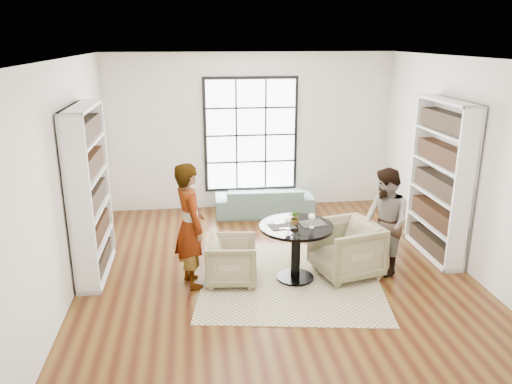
{
  "coord_description": "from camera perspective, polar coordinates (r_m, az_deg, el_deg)",
  "views": [
    {
      "loc": [
        -1.12,
        -6.5,
        3.26
      ],
      "look_at": [
        -0.23,
        0.4,
        1.09
      ],
      "focal_mm": 35.0,
      "sensor_mm": 36.0,
      "label": 1
    }
  ],
  "objects": [
    {
      "name": "placemat_left",
      "position": [
        6.77,
        2.99,
        -3.92
      ],
      "size": [
        0.38,
        0.32,
        0.01
      ],
      "primitive_type": "cube",
      "rotation": [
        0.0,
        0.0,
        0.18
      ],
      "color": "#272522",
      "rests_on": "pedestal_table"
    },
    {
      "name": "room_shell",
      "position": [
        7.41,
        1.63,
        1.6
      ],
      "size": [
        6.0,
        6.01,
        6.0
      ],
      "color": "silver",
      "rests_on": "ground"
    },
    {
      "name": "wine_glass_left",
      "position": [
        6.63,
        3.71,
        -3.3
      ],
      "size": [
        0.08,
        0.08,
        0.17
      ],
      "color": "silver",
      "rests_on": "pedestal_table"
    },
    {
      "name": "rug",
      "position": [
        7.14,
        3.97,
        -9.85
      ],
      "size": [
        2.81,
        2.81,
        0.01
      ],
      "primitive_type": "cube",
      "rotation": [
        0.0,
        0.0,
        -0.16
      ],
      "color": "#BFAF8F",
      "rests_on": "ground"
    },
    {
      "name": "ground",
      "position": [
        7.36,
        2.21,
        -9.02
      ],
      "size": [
        6.0,
        6.0,
        0.0
      ],
      "primitive_type": "plane",
      "color": "#583B14"
    },
    {
      "name": "wine_glass_right",
      "position": [
        6.71,
        6.41,
        -2.91
      ],
      "size": [
        0.09,
        0.09,
        0.2
      ],
      "color": "silver",
      "rests_on": "pedestal_table"
    },
    {
      "name": "placemat_right",
      "position": [
        6.91,
        6.46,
        -3.59
      ],
      "size": [
        0.38,
        0.32,
        0.01
      ],
      "primitive_type": "cube",
      "rotation": [
        0.0,
        0.0,
        0.18
      ],
      "color": "#272522",
      "rests_on": "pedestal_table"
    },
    {
      "name": "sofa",
      "position": [
        9.53,
        0.93,
        -0.99
      ],
      "size": [
        1.88,
        0.79,
        0.54
      ],
      "primitive_type": "imported",
      "rotation": [
        0.0,
        0.0,
        3.11
      ],
      "color": "slate",
      "rests_on": "ground"
    },
    {
      "name": "cutlery_right",
      "position": [
        6.9,
        6.46,
        -3.54
      ],
      "size": [
        0.18,
        0.24,
        0.01
      ],
      "primitive_type": null,
      "rotation": [
        0.0,
        0.0,
        0.18
      ],
      "color": "silver",
      "rests_on": "placemat_right"
    },
    {
      "name": "pedestal_table",
      "position": [
        6.91,
        4.59,
        -5.55
      ],
      "size": [
        1.01,
        1.01,
        0.81
      ],
      "rotation": [
        0.0,
        0.0,
        0.18
      ],
      "color": "black",
      "rests_on": "ground"
    },
    {
      "name": "person_left",
      "position": [
        6.71,
        -7.55,
        -3.84
      ],
      "size": [
        0.58,
        0.72,
        1.72
      ],
      "primitive_type": "imported",
      "rotation": [
        0.0,
        0.0,
        1.87
      ],
      "color": "gray",
      "rests_on": "ground"
    },
    {
      "name": "armchair_left",
      "position": [
        6.94,
        -2.79,
        -7.83
      ],
      "size": [
        0.76,
        0.75,
        0.63
      ],
      "primitive_type": "imported",
      "rotation": [
        0.0,
        0.0,
        1.47
      ],
      "color": "tan",
      "rests_on": "ground"
    },
    {
      "name": "person_right",
      "position": [
        7.26,
        14.54,
        -3.36
      ],
      "size": [
        0.66,
        0.81,
        1.54
      ],
      "primitive_type": "imported",
      "rotation": [
        0.0,
        0.0,
        -1.46
      ],
      "color": "gray",
      "rests_on": "ground"
    },
    {
      "name": "flower_centerpiece",
      "position": [
        6.82,
        4.48,
        -2.91
      ],
      "size": [
        0.21,
        0.19,
        0.21
      ],
      "primitive_type": "imported",
      "rotation": [
        0.0,
        0.0,
        -0.16
      ],
      "color": "gray",
      "rests_on": "pedestal_table"
    },
    {
      "name": "cutlery_left",
      "position": [
        6.77,
        2.99,
        -3.86
      ],
      "size": [
        0.18,
        0.24,
        0.01
      ],
      "primitive_type": null,
      "rotation": [
        0.0,
        0.0,
        0.18
      ],
      "color": "silver",
      "rests_on": "placemat_left"
    },
    {
      "name": "armchair_right",
      "position": [
        7.22,
        10.23,
        -6.42
      ],
      "size": [
        1.03,
        1.01,
        0.78
      ],
      "primitive_type": "imported",
      "rotation": [
        0.0,
        0.0,
        -1.34
      ],
      "color": "tan",
      "rests_on": "ground"
    }
  ]
}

